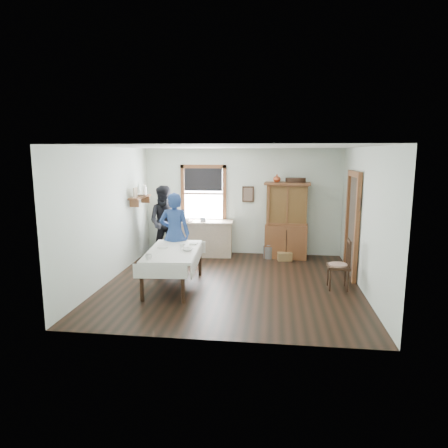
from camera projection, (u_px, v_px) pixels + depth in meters
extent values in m
cube|color=black|center=(232.00, 283.00, 8.02)|extent=(5.00, 5.00, 0.01)
cube|color=silver|center=(232.00, 147.00, 7.55)|extent=(5.00, 5.00, 0.01)
cube|color=white|center=(242.00, 202.00, 10.23)|extent=(5.00, 0.01, 2.70)
cube|color=white|center=(213.00, 246.00, 5.34)|extent=(5.00, 0.01, 2.70)
cube|color=white|center=(110.00, 215.00, 8.09)|extent=(0.01, 5.00, 2.70)
cube|color=white|center=(365.00, 220.00, 7.48)|extent=(0.01, 5.00, 2.70)
cube|color=white|center=(204.00, 194.00, 10.30)|extent=(1.00, 0.02, 1.30)
cube|color=brown|center=(203.00, 166.00, 10.15)|extent=(1.18, 0.06, 0.09)
cube|color=brown|center=(204.00, 220.00, 10.40)|extent=(1.18, 0.06, 0.09)
cube|color=brown|center=(183.00, 193.00, 10.34)|extent=(0.09, 0.06, 1.48)
cube|color=brown|center=(224.00, 194.00, 10.21)|extent=(0.09, 0.06, 1.48)
cube|color=black|center=(203.00, 180.00, 10.19)|extent=(0.98, 0.03, 0.58)
cube|color=#42392F|center=(353.00, 227.00, 8.36)|extent=(0.03, 0.90, 2.10)
cube|color=brown|center=(357.00, 232.00, 7.87)|extent=(0.08, 0.12, 2.10)
cube|color=brown|center=(347.00, 223.00, 8.87)|extent=(0.08, 0.12, 2.10)
cube|color=brown|center=(355.00, 174.00, 8.17)|extent=(0.08, 1.14, 0.12)
cube|color=brown|center=(140.00, 197.00, 9.50)|extent=(0.24, 1.00, 0.04)
cube|color=brown|center=(134.00, 203.00, 9.13)|extent=(0.22, 0.03, 0.18)
cube|color=brown|center=(145.00, 199.00, 9.91)|extent=(0.22, 0.03, 0.18)
cube|color=tan|center=(135.00, 193.00, 9.19)|extent=(0.03, 0.22, 0.24)
cylinder|color=white|center=(144.00, 190.00, 9.82)|extent=(0.12, 0.12, 0.22)
cube|color=black|center=(248.00, 194.00, 10.13)|extent=(0.30, 0.04, 0.40)
torus|color=black|center=(360.00, 198.00, 7.71)|extent=(0.01, 0.27, 0.27)
cube|color=tan|center=(202.00, 238.00, 10.13)|extent=(1.60, 0.71, 0.90)
cube|color=brown|center=(287.00, 221.00, 9.83)|extent=(1.14, 0.61, 1.88)
cube|color=white|center=(174.00, 269.00, 7.75)|extent=(1.12, 1.93, 0.74)
cube|color=black|center=(339.00, 264.00, 7.62)|extent=(0.46, 0.46, 0.98)
cube|color=gray|center=(269.00, 252.00, 9.93)|extent=(0.32, 0.32, 0.30)
cube|color=#A07448|center=(285.00, 256.00, 9.73)|extent=(0.37, 0.29, 0.20)
imported|color=navy|center=(175.00, 237.00, 8.50)|extent=(0.63, 0.44, 1.64)
imported|color=black|center=(166.00, 225.00, 9.79)|extent=(0.84, 0.67, 1.67)
imported|color=white|center=(148.00, 257.00, 6.99)|extent=(0.15, 0.15, 0.09)
imported|color=white|center=(182.00, 246.00, 7.78)|extent=(0.14, 0.14, 0.10)
imported|color=white|center=(188.00, 249.00, 7.62)|extent=(0.30, 0.30, 0.06)
imported|color=brown|center=(184.00, 221.00, 9.97)|extent=(0.17, 0.23, 0.02)
imported|color=white|center=(186.00, 220.00, 10.01)|extent=(0.22, 0.22, 0.06)
imported|color=white|center=(140.00, 195.00, 9.54)|extent=(0.22, 0.22, 0.05)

